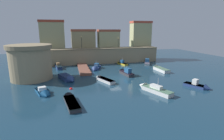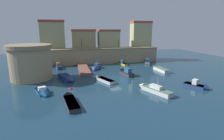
# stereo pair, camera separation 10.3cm
# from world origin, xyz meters

# --- Properties ---
(ground_plane) EXTENTS (96.41, 96.41, 0.00)m
(ground_plane) POSITION_xyz_m (0.00, 0.00, 0.00)
(ground_plane) COLOR #19384C
(quay_wall) EXTENTS (36.87, 4.16, 4.71)m
(quay_wall) POSITION_xyz_m (0.00, 18.00, 2.36)
(quay_wall) COLOR #9E8966
(quay_wall) RESTS_ON ground
(old_town_backdrop) EXTENTS (36.24, 5.54, 8.67)m
(old_town_backdrop) POSITION_xyz_m (-0.21, 22.03, 8.17)
(old_town_backdrop) COLOR tan
(old_town_backdrop) RESTS_ON ground
(fortress_tower) EXTENTS (9.00, 9.00, 7.31)m
(fortress_tower) POSITION_xyz_m (-17.48, 3.61, 3.71)
(fortress_tower) COLOR #9E8966
(fortress_tower) RESTS_ON ground
(pier_dock) EXTENTS (2.58, 12.83, 0.70)m
(pier_dock) POSITION_xyz_m (-6.00, 9.65, 0.30)
(pier_dock) COLOR brown
(pier_dock) RESTS_ON ground
(quay_lamp_0) EXTENTS (0.32, 0.32, 3.67)m
(quay_lamp_0) POSITION_xyz_m (-5.61, 18.00, 7.12)
(quay_lamp_0) COLOR black
(quay_lamp_0) RESTS_ON quay_wall
(quay_lamp_1) EXTENTS (0.32, 0.32, 3.10)m
(quay_lamp_1) POSITION_xyz_m (5.88, 18.00, 6.80)
(quay_lamp_1) COLOR black
(quay_lamp_1) RESTS_ON quay_wall
(moored_boat_0) EXTENTS (3.54, 6.04, 1.23)m
(moored_boat_0) POSITION_xyz_m (-3.02, -1.59, 0.34)
(moored_boat_0) COLOR silver
(moored_boat_0) RESTS_ON ground
(moored_boat_1) EXTENTS (1.93, 6.89, 1.57)m
(moored_boat_1) POSITION_xyz_m (12.98, 4.13, 0.43)
(moored_boat_1) COLOR silver
(moored_boat_1) RESTS_ON ground
(moored_boat_2) EXTENTS (2.62, 4.85, 2.47)m
(moored_boat_2) POSITION_xyz_m (5.78, 14.17, 0.40)
(moored_boat_2) COLOR gold
(moored_boat_2) RESTS_ON ground
(moored_boat_3) EXTENTS (4.05, 7.01, 2.95)m
(moored_boat_3) POSITION_xyz_m (3.95, -9.88, 0.47)
(moored_boat_3) COLOR silver
(moored_boat_3) RESTS_ON ground
(moored_boat_4) EXTENTS (3.88, 6.20, 1.74)m
(moored_boat_4) POSITION_xyz_m (-10.12, 0.72, 0.44)
(moored_boat_4) COLOR navy
(moored_boat_4) RESTS_ON ground
(moored_boat_5) EXTENTS (2.55, 6.99, 1.45)m
(moored_boat_5) POSITION_xyz_m (-9.84, -10.97, 0.30)
(moored_boat_5) COLOR #333338
(moored_boat_5) RESTS_ON ground
(moored_boat_6) EXTENTS (3.48, 4.89, 1.92)m
(moored_boat_6) POSITION_xyz_m (12.93, -10.29, 0.38)
(moored_boat_6) COLOR navy
(moored_boat_6) RESTS_ON ground
(moored_boat_7) EXTENTS (2.40, 6.26, 2.48)m
(moored_boat_7) POSITION_xyz_m (3.11, 2.42, 0.53)
(moored_boat_7) COLOR #333338
(moored_boat_7) RESTS_ON ground
(moored_boat_8) EXTENTS (3.18, 5.19, 1.58)m
(moored_boat_8) POSITION_xyz_m (-14.01, -6.69, 0.29)
(moored_boat_8) COLOR #195689
(moored_boat_8) RESTS_ON ground
(moored_boat_9) EXTENTS (4.40, 7.13, 1.94)m
(moored_boat_9) POSITION_xyz_m (14.13, 13.73, 0.46)
(moored_boat_9) COLOR silver
(moored_boat_9) RESTS_ON ground
(moored_boat_11) EXTENTS (2.54, 7.34, 1.63)m
(moored_boat_11) POSITION_xyz_m (-12.66, 14.36, 0.49)
(moored_boat_11) COLOR navy
(moored_boat_11) RESTS_ON ground
(moored_boat_12) EXTENTS (3.62, 6.06, 2.86)m
(moored_boat_12) POSITION_xyz_m (-2.84, 9.36, 0.34)
(moored_boat_12) COLOR navy
(moored_boat_12) RESTS_ON ground
(mooring_buoy_0) EXTENTS (0.58, 0.58, 0.58)m
(mooring_buoy_0) POSITION_xyz_m (-9.60, -5.21, 0.00)
(mooring_buoy_0) COLOR red
(mooring_buoy_0) RESTS_ON ground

